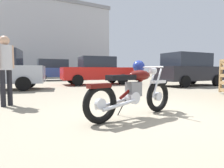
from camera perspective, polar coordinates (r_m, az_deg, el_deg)
name	(u,v)px	position (r m, az deg, el deg)	size (l,w,h in m)	color
ground_plane	(147,114)	(3.87, 10.23, -8.72)	(80.00, 80.00, 0.00)	gray
vintage_motorcycle	(134,90)	(3.56, 6.54, -1.77)	(2.04, 0.84, 1.07)	black
bystander	(5,63)	(5.19, -29.14, 5.40)	(0.36, 0.33, 1.66)	black
pale_sedan_back	(97,71)	(11.76, -4.56, 3.99)	(4.27, 2.06, 1.67)	black
blue_hatchback_right	(188,69)	(11.45, 21.78, 4.11)	(3.96, 1.94, 1.78)	black
red_hatchback_near	(55,70)	(17.16, -16.65, 4.13)	(3.96, 1.93, 1.78)	black
industrial_building	(36,42)	(32.36, -21.57, 11.67)	(20.78, 13.31, 10.55)	#B2B2B7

